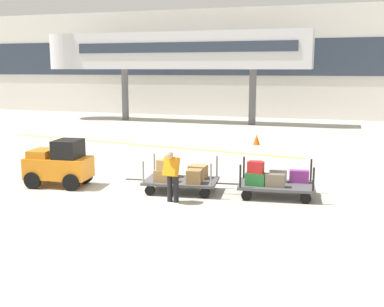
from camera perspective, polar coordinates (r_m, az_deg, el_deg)
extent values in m
plane|color=#B2ADA0|center=(14.79, -8.80, -5.18)|extent=(120.00, 120.00, 0.00)
cube|color=yellow|center=(24.55, -6.40, 1.06)|extent=(17.04, 2.84, 0.01)
cube|color=silver|center=(39.28, 8.22, 10.76)|extent=(53.13, 2.40, 8.61)
cube|color=#2D3847|center=(38.06, 7.93, 11.43)|extent=(50.47, 0.12, 2.80)
cube|color=silver|center=(34.49, -0.73, 12.32)|extent=(17.71, 2.20, 2.60)
cylinder|color=silver|center=(38.49, -14.52, 11.79)|extent=(3.00, 3.00, 2.60)
cube|color=#2D3847|center=(33.42, -1.35, 12.72)|extent=(15.94, 0.08, 0.70)
cylinder|color=#59595B|center=(36.33, -8.09, 7.04)|extent=(0.50, 0.50, 3.83)
cylinder|color=#59595B|center=(33.34, 7.32, 6.77)|extent=(0.50, 0.50, 3.83)
cube|color=orange|center=(16.42, -15.81, -1.64)|extent=(2.21, 1.33, 0.70)
cube|color=black|center=(16.14, -14.76, 0.55)|extent=(0.91, 1.07, 0.60)
cube|color=orange|center=(16.60, -17.67, 0.04)|extent=(0.80, 1.01, 0.24)
cylinder|color=black|center=(17.25, -17.01, -2.33)|extent=(0.58, 0.24, 0.56)
cylinder|color=black|center=(16.36, -18.71, -3.10)|extent=(0.58, 0.24, 0.56)
cylinder|color=black|center=(16.66, -12.85, -2.57)|extent=(0.58, 0.24, 0.56)
cylinder|color=black|center=(15.74, -14.38, -3.39)|extent=(0.58, 0.24, 0.56)
cube|color=#4C4C4F|center=(15.08, -1.33, -3.34)|extent=(2.44, 1.65, 0.08)
cylinder|color=gray|center=(15.86, -4.58, -1.25)|extent=(0.06, 0.06, 0.70)
cylinder|color=gray|center=(14.65, -5.92, -2.24)|extent=(0.06, 0.06, 0.70)
cylinder|color=gray|center=(15.44, 3.02, -1.55)|extent=(0.06, 0.06, 0.70)
cylinder|color=gray|center=(14.19, 2.30, -2.60)|extent=(0.06, 0.06, 0.70)
cylinder|color=black|center=(15.89, -3.91, -3.40)|extent=(0.33, 0.14, 0.32)
cylinder|color=black|center=(14.78, -5.09, -4.47)|extent=(0.33, 0.14, 0.32)
cylinder|color=black|center=(15.55, 2.26, -3.69)|extent=(0.33, 0.14, 0.32)
cylinder|color=black|center=(14.41, 1.54, -4.81)|extent=(0.33, 0.14, 0.32)
cylinder|color=#333333|center=(15.47, -6.77, -3.14)|extent=(0.70, 0.13, 0.05)
cube|color=olive|center=(15.47, -2.96, -2.13)|extent=(0.50, 0.53, 0.38)
cube|color=olive|center=(14.81, -3.45, -2.72)|extent=(0.55, 0.39, 0.37)
cube|color=#A87F4C|center=(15.27, 0.73, -2.21)|extent=(0.56, 0.50, 0.42)
cube|color=olive|center=(14.60, 0.29, -2.78)|extent=(0.50, 0.51, 0.42)
cube|color=tan|center=(15.41, -2.97, -1.07)|extent=(0.50, 0.35, 0.20)
cube|color=#A87F4C|center=(14.74, -3.47, -1.39)|extent=(0.39, 0.30, 0.33)
cube|color=#4C4C4F|center=(14.76, 10.16, -3.81)|extent=(2.44, 1.65, 0.08)
cylinder|color=black|center=(15.34, 6.29, -1.67)|extent=(0.06, 0.06, 0.70)
cylinder|color=black|center=(14.09, 5.86, -2.74)|extent=(0.06, 0.06, 0.70)
cylinder|color=black|center=(15.33, 14.20, -1.94)|extent=(0.06, 0.06, 0.70)
cylinder|color=black|center=(14.07, 14.48, -3.04)|extent=(0.06, 0.06, 0.70)
cylinder|color=black|center=(15.41, 6.96, -3.88)|extent=(0.33, 0.14, 0.32)
cylinder|color=black|center=(14.27, 6.62, -5.04)|extent=(0.33, 0.14, 0.32)
cylinder|color=black|center=(15.40, 13.39, -4.11)|extent=(0.33, 0.14, 0.32)
cylinder|color=black|center=(14.25, 13.58, -5.28)|extent=(0.33, 0.14, 0.32)
cylinder|color=#333333|center=(14.85, 4.35, -3.67)|extent=(0.70, 0.13, 0.05)
cube|color=red|center=(15.01, 7.77, -2.52)|extent=(0.48, 0.38, 0.43)
cube|color=#236B2D|center=(14.45, 7.67, -3.09)|extent=(0.60, 0.33, 0.39)
cube|color=#99999E|center=(14.98, 10.35, -2.65)|extent=(0.57, 0.33, 0.41)
cube|color=#726651|center=(14.36, 10.01, -3.23)|extent=(0.60, 0.31, 0.39)
cube|color=#8C338C|center=(15.05, 12.82, -2.72)|extent=(0.62, 0.35, 0.39)
cube|color=red|center=(14.94, 7.80, -1.33)|extent=(0.41, 0.37, 0.21)
cube|color=red|center=(14.37, 7.71, -1.66)|extent=(0.50, 0.31, 0.35)
cylinder|color=black|center=(14.03, -2.70, -4.19)|extent=(0.16, 0.16, 0.82)
cylinder|color=black|center=(13.94, -1.95, -4.27)|extent=(0.16, 0.16, 0.82)
cube|color=orange|center=(13.74, -2.52, -1.60)|extent=(0.43, 0.45, 0.61)
sphere|color=tan|center=(13.56, -2.75, -0.18)|extent=(0.22, 0.22, 0.22)
cone|color=#EA590F|center=(24.61, 7.81, 1.69)|extent=(0.36, 0.36, 0.55)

